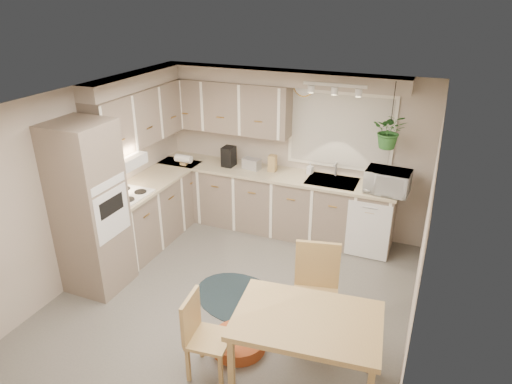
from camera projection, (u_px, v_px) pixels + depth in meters
floor at (234, 297)px, 5.52m from camera, size 4.20×4.20×0.00m
ceiling at (230, 100)px, 4.54m from camera, size 4.20×4.20×0.00m
wall_back at (292, 151)px, 6.80m from camera, size 4.00×0.04×2.40m
wall_front at (107, 328)px, 3.26m from camera, size 4.00×0.04×2.40m
wall_left at (88, 182)px, 5.72m from camera, size 0.04×4.20×2.40m
wall_right at (423, 244)px, 4.33m from camera, size 0.04×4.20×2.40m
base_cab_left at (154, 210)px, 6.66m from camera, size 0.60×1.85×0.90m
base_cab_back at (272, 202)px, 6.92m from camera, size 3.60×0.60×0.90m
counter_left at (151, 181)px, 6.47m from camera, size 0.64×1.89×0.04m
counter_back at (272, 174)px, 6.72m from camera, size 3.64×0.64×0.04m
oven_stack at (90, 209)px, 5.36m from camera, size 0.65×0.65×2.10m
wall_oven_face at (112, 214)px, 5.24m from camera, size 0.02×0.56×0.58m
upper_cab_left at (142, 115)px, 6.25m from camera, size 0.35×2.00×0.75m
upper_cab_back at (225, 106)px, 6.74m from camera, size 2.00×0.35×0.75m
soffit_left at (137, 80)px, 6.07m from camera, size 0.30×2.00×0.20m
soffit_back at (277, 77)px, 6.29m from camera, size 3.60×0.30×0.20m
cooktop at (126, 195)px, 5.97m from camera, size 0.52×0.58×0.02m
range_hood at (121, 162)px, 5.79m from camera, size 0.40×0.60×0.14m
window_blinds at (340, 131)px, 6.37m from camera, size 1.40×0.02×1.00m
window_frame at (340, 131)px, 6.38m from camera, size 1.50×0.02×1.10m
sink at (332, 184)px, 6.43m from camera, size 0.70×0.48×0.10m
dishwasher_front at (368, 231)px, 6.15m from camera, size 0.58×0.02×0.83m
track_light_bar at (335, 85)px, 5.63m from camera, size 0.80×0.04×0.04m
wall_clock at (304, 86)px, 6.32m from camera, size 0.30×0.03×0.30m
dining_table at (305, 354)px, 4.12m from camera, size 1.36×0.99×0.80m
chair_left at (210, 337)px, 4.28m from camera, size 0.44×0.44×0.85m
chair_back at (315, 297)px, 4.68m from camera, size 0.58×0.58×1.04m
braided_rug at (239, 297)px, 5.51m from camera, size 1.42×1.25×0.01m
pet_bed at (238, 342)px, 4.73m from camera, size 0.69×0.69×0.13m
microwave at (388, 179)px, 5.98m from camera, size 0.59×0.35×0.38m
soap_bottle at (310, 171)px, 6.65m from camera, size 0.11×0.19×0.08m
hanging_plant at (390, 135)px, 5.76m from camera, size 0.42×0.47×0.36m
coffee_maker at (229, 156)px, 6.91m from camera, size 0.17×0.21×0.30m
toaster at (252, 164)px, 6.82m from camera, size 0.28×0.19×0.16m
knife_block at (272, 163)px, 6.72m from camera, size 0.11×0.11×0.24m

